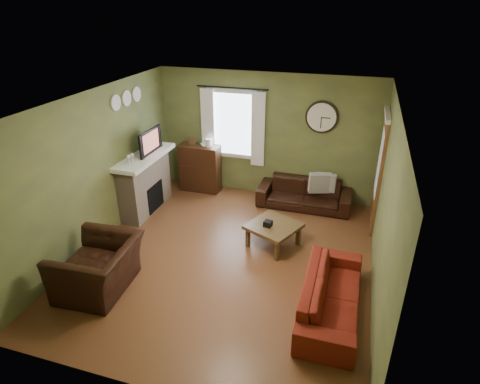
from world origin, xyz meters
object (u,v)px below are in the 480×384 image
(armchair, at_px, (98,267))
(coffee_table, at_px, (273,235))
(bookshelf, at_px, (200,168))
(sofa_brown, at_px, (304,194))
(sofa_red, at_px, (331,295))

(armchair, distance_m, coffee_table, 2.87)
(coffee_table, bearing_deg, bookshelf, 139.87)
(bookshelf, relative_size, armchair, 0.90)
(sofa_brown, distance_m, armchair, 4.26)
(sofa_red, xyz_separation_m, armchair, (-3.30, -0.49, 0.10))
(bookshelf, xyz_separation_m, sofa_red, (3.15, -3.08, -0.24))
(sofa_brown, xyz_separation_m, sofa_red, (0.83, -2.98, 0.00))
(bookshelf, relative_size, sofa_brown, 0.55)
(sofa_brown, relative_size, armchair, 1.62)
(bookshelf, xyz_separation_m, armchair, (-0.15, -3.58, -0.14))
(sofa_brown, height_order, sofa_red, sofa_red)
(bookshelf, height_order, sofa_brown, bookshelf)
(sofa_brown, height_order, coffee_table, sofa_brown)
(sofa_brown, bearing_deg, armchair, -125.42)
(bookshelf, height_order, armchair, bookshelf)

